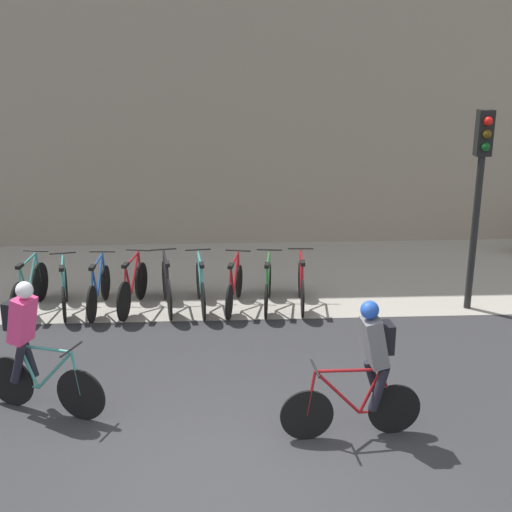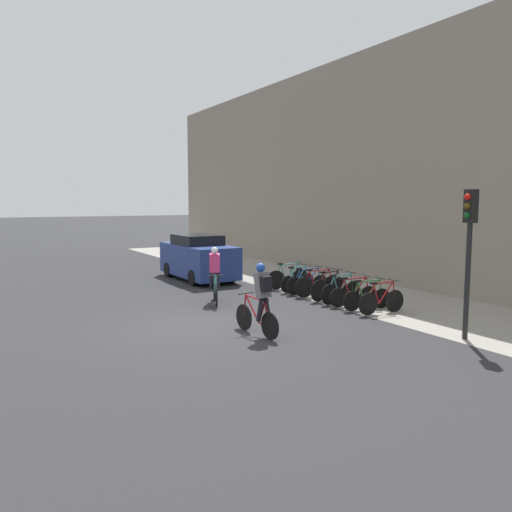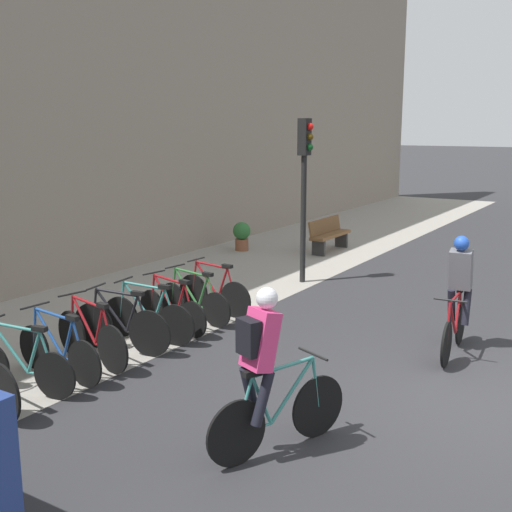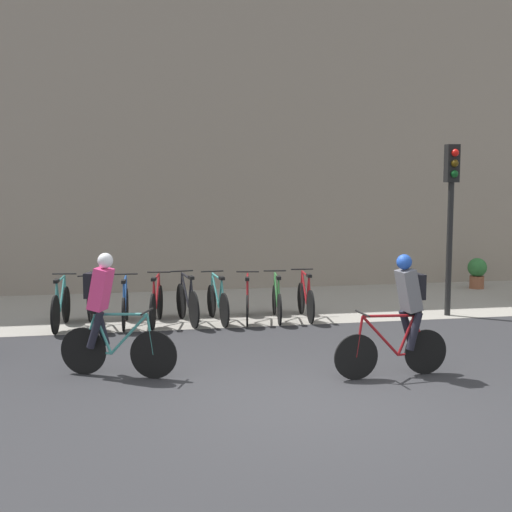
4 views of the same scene
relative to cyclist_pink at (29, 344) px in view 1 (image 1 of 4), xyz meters
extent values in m
plane|color=#2B2B2D|center=(2.56, -1.67, -0.95)|extent=(200.00, 200.00, 0.00)
cube|color=gray|center=(2.56, 5.08, -0.94)|extent=(44.00, 4.50, 0.01)
cube|color=gray|center=(2.56, 7.63, 3.67)|extent=(44.00, 0.60, 9.23)
cylinder|color=black|center=(0.65, -0.27, -0.60)|extent=(0.65, 0.30, 0.69)
cylinder|color=black|center=(-0.33, 0.14, -0.60)|extent=(0.65, 0.30, 0.69)
cylinder|color=teal|center=(0.32, -0.13, -0.32)|extent=(0.56, 0.26, 0.62)
cylinder|color=teal|center=(-0.05, 0.02, -0.33)|extent=(0.27, 0.14, 0.58)
cylinder|color=teal|center=(0.21, -0.09, -0.03)|extent=(0.75, 0.34, 0.07)
cylinder|color=teal|center=(-0.14, 0.06, -0.61)|extent=(0.41, 0.19, 0.05)
cylinder|color=teal|center=(-0.24, 0.10, -0.32)|extent=(0.22, 0.11, 0.56)
cylinder|color=teal|center=(0.61, -0.25, -0.31)|extent=(0.13, 0.08, 0.59)
cylinder|color=black|center=(0.57, -0.24, 0.02)|extent=(0.20, 0.44, 0.03)
cube|color=black|center=(-0.16, 0.06, -0.01)|extent=(0.22, 0.15, 0.06)
cube|color=#DB3875|center=(-0.06, 0.03, 0.32)|extent=(0.42, 0.42, 0.63)
sphere|color=silver|center=(0.01, 0.00, 0.73)|extent=(0.29, 0.29, 0.22)
cylinder|color=black|center=(-0.15, -0.06, -0.25)|extent=(0.30, 0.21, 0.56)
cylinder|color=black|center=(-0.07, 0.15, -0.25)|extent=(0.26, 0.19, 0.56)
cube|color=black|center=(-0.19, 0.08, 0.37)|extent=(0.23, 0.29, 0.36)
cylinder|color=black|center=(3.46, -0.88, -0.62)|extent=(0.66, 0.09, 0.66)
cylinder|color=black|center=(4.55, -0.79, -0.62)|extent=(0.66, 0.09, 0.66)
cylinder|color=maroon|center=(3.83, -0.85, -0.34)|extent=(0.60, 0.09, 0.62)
cylinder|color=maroon|center=(4.23, -0.81, -0.35)|extent=(0.28, 0.06, 0.58)
cylinder|color=maroon|center=(3.95, -0.84, -0.05)|extent=(0.81, 0.11, 0.07)
cylinder|color=maroon|center=(4.33, -0.81, -0.63)|extent=(0.44, 0.07, 0.05)
cylinder|color=maroon|center=(4.45, -0.80, -0.34)|extent=(0.23, 0.05, 0.56)
cylinder|color=maroon|center=(3.50, -0.87, -0.33)|extent=(0.13, 0.05, 0.59)
cylinder|color=black|center=(3.55, -0.87, 0.00)|extent=(0.07, 0.46, 0.03)
cube|color=black|center=(4.35, -0.81, -0.03)|extent=(0.21, 0.10, 0.06)
cube|color=#5B5B60|center=(4.25, -0.81, 0.30)|extent=(0.35, 0.34, 0.63)
sphere|color=#1E47AD|center=(4.17, -0.82, 0.71)|extent=(0.24, 0.24, 0.22)
cylinder|color=black|center=(4.29, -0.70, -0.27)|extent=(0.28, 0.13, 0.56)
cylinder|color=black|center=(4.31, -0.92, -0.27)|extent=(0.25, 0.13, 0.56)
cube|color=black|center=(4.39, -0.80, 0.35)|extent=(0.16, 0.27, 0.36)
cylinder|color=black|center=(-0.84, 3.93, -0.59)|extent=(0.12, 0.71, 0.72)
cylinder|color=black|center=(-0.96, 2.92, -0.59)|extent=(0.12, 0.71, 0.72)
cylinder|color=teal|center=(-0.88, 3.59, -0.31)|extent=(0.11, 0.56, 0.62)
cylinder|color=teal|center=(-0.92, 3.21, -0.32)|extent=(0.07, 0.26, 0.58)
cylinder|color=teal|center=(-0.89, 3.48, -0.02)|extent=(0.13, 0.76, 0.07)
cylinder|color=teal|center=(-0.93, 3.12, -0.60)|extent=(0.08, 0.41, 0.05)
cylinder|color=teal|center=(-0.95, 3.01, -0.31)|extent=(0.06, 0.22, 0.56)
cylinder|color=teal|center=(-0.84, 3.89, -0.30)|extent=(0.05, 0.12, 0.59)
cylinder|color=black|center=(-0.85, 3.85, 0.03)|extent=(0.46, 0.08, 0.03)
cube|color=black|center=(-0.94, 3.10, 0.00)|extent=(0.10, 0.21, 0.06)
cylinder|color=black|center=(-0.39, 3.93, -0.64)|extent=(0.14, 0.61, 0.62)
cylinder|color=black|center=(-0.21, 2.92, -0.64)|extent=(0.14, 0.61, 0.62)
cylinder|color=teal|center=(-0.33, 3.59, -0.35)|extent=(0.14, 0.56, 0.62)
cylinder|color=teal|center=(-0.26, 3.21, -0.37)|extent=(0.09, 0.27, 0.58)
cylinder|color=teal|center=(-0.31, 3.47, -0.07)|extent=(0.17, 0.76, 0.07)
cylinder|color=teal|center=(-0.24, 3.12, -0.64)|extent=(0.10, 0.41, 0.05)
cylinder|color=teal|center=(-0.23, 3.01, -0.36)|extent=(0.07, 0.22, 0.56)
cylinder|color=teal|center=(-0.38, 3.89, -0.35)|extent=(0.06, 0.12, 0.59)
cylinder|color=black|center=(-0.37, 3.85, -0.02)|extent=(0.46, 0.11, 0.03)
cube|color=black|center=(-0.24, 3.10, -0.05)|extent=(0.11, 0.21, 0.06)
cylinder|color=black|center=(0.33, 3.95, -0.63)|extent=(0.08, 0.64, 0.63)
cylinder|color=black|center=(0.26, 2.89, -0.63)|extent=(0.08, 0.64, 0.63)
cylinder|color=#1E478C|center=(0.31, 3.59, -0.35)|extent=(0.08, 0.58, 0.62)
cylinder|color=#1E478C|center=(0.28, 3.20, -0.36)|extent=(0.06, 0.27, 0.58)
cylinder|color=#1E478C|center=(0.30, 3.48, -0.06)|extent=(0.09, 0.79, 0.07)
cylinder|color=#1E478C|center=(0.28, 3.11, -0.64)|extent=(0.06, 0.43, 0.05)
cylinder|color=#1E478C|center=(0.27, 2.99, -0.35)|extent=(0.05, 0.22, 0.56)
cylinder|color=#1E478C|center=(0.33, 3.91, -0.34)|extent=(0.04, 0.12, 0.59)
cylinder|color=black|center=(0.33, 3.87, -0.01)|extent=(0.46, 0.06, 0.03)
cube|color=black|center=(0.27, 3.08, -0.04)|extent=(0.09, 0.20, 0.06)
cylinder|color=black|center=(0.99, 3.93, -0.60)|extent=(0.16, 0.68, 0.69)
cylinder|color=black|center=(0.80, 2.92, -0.60)|extent=(0.16, 0.68, 0.69)
cylinder|color=maroon|center=(0.92, 3.58, -0.32)|extent=(0.14, 0.56, 0.62)
cylinder|color=maroon|center=(0.85, 3.21, -0.33)|extent=(0.09, 0.26, 0.58)
cylinder|color=maroon|center=(0.90, 3.47, -0.04)|extent=(0.18, 0.75, 0.07)
cylinder|color=maroon|center=(0.83, 3.12, -0.61)|extent=(0.11, 0.41, 0.05)
cylinder|color=maroon|center=(0.81, 3.01, -0.33)|extent=(0.07, 0.22, 0.56)
cylinder|color=maroon|center=(0.98, 3.89, -0.31)|extent=(0.06, 0.12, 0.59)
cylinder|color=black|center=(0.97, 3.85, 0.02)|extent=(0.46, 0.11, 0.03)
cube|color=black|center=(0.83, 3.10, -0.01)|extent=(0.12, 0.21, 0.06)
cylinder|color=black|center=(1.41, 3.92, -0.59)|extent=(0.14, 0.70, 0.71)
cylinder|color=black|center=(1.57, 2.93, -0.59)|extent=(0.14, 0.70, 0.71)
cylinder|color=black|center=(1.46, 3.58, -0.31)|extent=(0.12, 0.55, 0.62)
cylinder|color=black|center=(1.52, 3.22, -0.33)|extent=(0.08, 0.26, 0.58)
cylinder|color=black|center=(1.48, 3.47, -0.03)|extent=(0.15, 0.74, 0.07)
cylinder|color=black|center=(1.53, 3.13, -0.60)|extent=(0.09, 0.40, 0.05)
cylinder|color=black|center=(1.55, 3.02, -0.32)|extent=(0.06, 0.21, 0.56)
cylinder|color=black|center=(1.42, 3.88, -0.30)|extent=(0.05, 0.12, 0.58)
cylinder|color=black|center=(1.42, 3.84, 0.03)|extent=(0.46, 0.10, 0.03)
cube|color=black|center=(1.54, 3.11, 0.00)|extent=(0.11, 0.21, 0.06)
cylinder|color=black|center=(2.03, 3.95, -0.62)|extent=(0.10, 0.66, 0.66)
cylinder|color=black|center=(2.14, 2.90, -0.62)|extent=(0.10, 0.66, 0.66)
cylinder|color=teal|center=(2.07, 3.59, -0.33)|extent=(0.10, 0.58, 0.62)
cylinder|color=teal|center=(2.11, 3.20, -0.35)|extent=(0.07, 0.27, 0.58)
cylinder|color=teal|center=(2.08, 3.48, -0.05)|extent=(0.12, 0.78, 0.07)
cylinder|color=teal|center=(2.12, 3.11, -0.62)|extent=(0.08, 0.42, 0.05)
cylinder|color=teal|center=(2.13, 3.00, -0.34)|extent=(0.05, 0.22, 0.56)
cylinder|color=teal|center=(2.03, 3.90, -0.33)|extent=(0.05, 0.12, 0.59)
cylinder|color=black|center=(2.04, 3.86, 0.00)|extent=(0.46, 0.08, 0.03)
cube|color=black|center=(2.12, 3.09, -0.03)|extent=(0.10, 0.21, 0.06)
cylinder|color=black|center=(2.78, 3.94, -0.64)|extent=(0.15, 0.60, 0.60)
cylinder|color=black|center=(2.58, 2.91, -0.64)|extent=(0.15, 0.60, 0.60)
cylinder|color=maroon|center=(2.71, 3.59, -0.36)|extent=(0.15, 0.57, 0.62)
cylinder|color=maroon|center=(2.64, 3.21, -0.38)|extent=(0.09, 0.27, 0.58)
cylinder|color=maroon|center=(2.69, 3.48, -0.08)|extent=(0.19, 0.77, 0.07)
cylinder|color=maroon|center=(2.62, 3.11, -0.65)|extent=(0.11, 0.42, 0.05)
cylinder|color=maroon|center=(2.60, 3.00, -0.37)|extent=(0.07, 0.22, 0.56)
cylinder|color=maroon|center=(2.77, 3.90, -0.35)|extent=(0.06, 0.12, 0.59)
cylinder|color=black|center=(2.76, 3.86, -0.02)|extent=(0.46, 0.11, 0.03)
cube|color=black|center=(2.62, 3.09, -0.05)|extent=(0.12, 0.21, 0.06)
cylinder|color=black|center=(3.34, 3.95, -0.64)|extent=(0.11, 0.61, 0.61)
cylinder|color=black|center=(3.21, 2.90, -0.64)|extent=(0.11, 0.61, 0.61)
cylinder|color=#2D6B33|center=(3.30, 3.59, -0.36)|extent=(0.11, 0.58, 0.62)
cylinder|color=#2D6B33|center=(3.25, 3.20, -0.37)|extent=(0.07, 0.27, 0.58)
cylinder|color=#2D6B33|center=(3.28, 3.48, -0.07)|extent=(0.13, 0.78, 0.07)
cylinder|color=#2D6B33|center=(3.24, 3.11, -0.65)|extent=(0.08, 0.42, 0.05)
cylinder|color=#2D6B33|center=(3.22, 2.99, -0.36)|extent=(0.06, 0.22, 0.56)
cylinder|color=#2D6B33|center=(3.34, 3.91, -0.35)|extent=(0.05, 0.12, 0.59)
cylinder|color=black|center=(3.33, 3.86, -0.02)|extent=(0.46, 0.08, 0.03)
cube|color=black|center=(3.24, 3.09, -0.05)|extent=(0.10, 0.21, 0.06)
cylinder|color=black|center=(3.90, 3.91, -0.62)|extent=(0.08, 0.66, 0.66)
cylinder|color=black|center=(3.84, 2.94, -0.62)|extent=(0.08, 0.66, 0.66)
cylinder|color=maroon|center=(3.88, 3.58, -0.34)|extent=(0.07, 0.54, 0.62)
cylinder|color=maroon|center=(3.86, 3.22, -0.35)|extent=(0.06, 0.25, 0.58)
cylinder|color=maroon|center=(3.87, 3.47, -0.05)|extent=(0.09, 0.73, 0.07)
cylinder|color=maroon|center=(3.85, 3.13, -0.63)|extent=(0.06, 0.39, 0.05)
cylinder|color=maroon|center=(3.85, 3.02, -0.34)|extent=(0.04, 0.21, 0.56)
cylinder|color=maroon|center=(3.90, 3.87, -0.33)|extent=(0.04, 0.12, 0.58)
cylinder|color=black|center=(3.90, 3.83, 0.00)|extent=(0.46, 0.06, 0.03)
cube|color=black|center=(3.85, 3.11, -0.03)|extent=(0.09, 0.20, 0.06)
cylinder|color=black|center=(6.82, 3.18, 0.80)|extent=(0.12, 0.12, 3.49)
cube|color=black|center=(6.82, 3.18, 2.16)|extent=(0.26, 0.20, 0.76)
sphere|color=red|center=(6.82, 3.05, 2.37)|extent=(0.15, 0.15, 0.15)
sphere|color=#4C380A|center=(6.82, 3.05, 2.16)|extent=(0.15, 0.15, 0.15)
sphere|color=#0C4719|center=(6.82, 3.05, 1.95)|extent=(0.15, 0.15, 0.15)
camera|label=1|loc=(2.46, -8.40, 3.87)|focal=50.00mm
camera|label=2|loc=(14.16, -6.84, 2.27)|focal=35.00mm
camera|label=3|loc=(-5.22, -3.14, 2.40)|focal=45.00mm
camera|label=4|loc=(0.21, -10.25, 1.95)|focal=50.00mm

